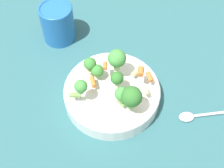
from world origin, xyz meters
The scene contains 5 objects.
ground_plane centered at (0.00, 0.00, 0.00)m, with size 3.00×3.00×0.00m, color #2D6066.
bowl centered at (0.00, 0.00, 0.02)m, with size 0.22×0.22×0.04m.
pasta_salad centered at (0.00, 0.01, 0.09)m, with size 0.19×0.17×0.08m.
cup centered at (0.00, -0.25, 0.05)m, with size 0.09×0.09×0.10m.
spoon centered at (-0.14, 0.16, 0.01)m, with size 0.17×0.10×0.01m.
Camera 1 is at (0.24, 0.33, 0.63)m, focal length 50.00 mm.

